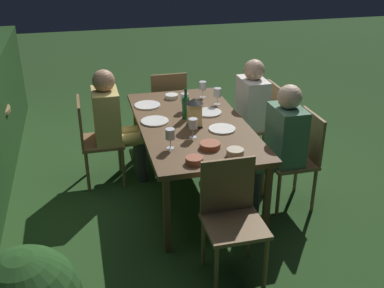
# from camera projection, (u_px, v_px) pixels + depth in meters

# --- Properties ---
(ground_plane) EXTENTS (16.00, 16.00, 0.00)m
(ground_plane) POSITION_uv_depth(u_px,v_px,m) (192.00, 191.00, 4.52)
(ground_plane) COLOR #26471E
(dining_table) EXTENTS (1.84, 0.96, 0.72)m
(dining_table) POSITION_uv_depth(u_px,v_px,m) (192.00, 128.00, 4.24)
(dining_table) COLOR brown
(dining_table) RESTS_ON ground
(chair_side_right_b) EXTENTS (0.42, 0.40, 0.87)m
(chair_side_right_b) POSITION_uv_depth(u_px,v_px,m) (94.00, 137.00, 4.49)
(chair_side_right_b) COLOR brown
(chair_side_right_b) RESTS_ON ground
(person_in_mustard) EXTENTS (0.38, 0.47, 1.15)m
(person_in_mustard) POSITION_uv_depth(u_px,v_px,m) (114.00, 121.00, 4.46)
(person_in_mustard) COLOR tan
(person_in_mustard) RESTS_ON ground
(chair_head_far) EXTENTS (0.40, 0.42, 0.87)m
(chair_head_far) POSITION_uv_depth(u_px,v_px,m) (168.00, 104.00, 5.34)
(chair_head_far) COLOR brown
(chair_head_far) RESTS_ON ground
(chair_side_left_b) EXTENTS (0.42, 0.40, 0.87)m
(chair_side_left_b) POSITION_uv_depth(u_px,v_px,m) (263.00, 121.00, 4.87)
(chair_side_left_b) COLOR brown
(chair_side_left_b) RESTS_ON ground
(person_in_cream) EXTENTS (0.38, 0.47, 1.15)m
(person_in_cream) POSITION_uv_depth(u_px,v_px,m) (246.00, 109.00, 4.76)
(person_in_cream) COLOR white
(person_in_cream) RESTS_ON ground
(chair_side_left_a) EXTENTS (0.42, 0.40, 0.87)m
(chair_side_left_a) POSITION_uv_depth(u_px,v_px,m) (298.00, 155.00, 4.14)
(chair_side_left_a) COLOR brown
(chair_side_left_a) RESTS_ON ground
(person_in_green) EXTENTS (0.38, 0.47, 1.15)m
(person_in_green) POSITION_uv_depth(u_px,v_px,m) (279.00, 142.00, 4.03)
(person_in_green) COLOR #4C7A5B
(person_in_green) RESTS_ON ground
(chair_head_near) EXTENTS (0.40, 0.42, 0.87)m
(chair_head_near) POSITION_uv_depth(u_px,v_px,m) (232.00, 214.00, 3.29)
(chair_head_near) COLOR brown
(chair_head_near) RESTS_ON ground
(lantern_centerpiece) EXTENTS (0.15, 0.15, 0.27)m
(lantern_centerpiece) POSITION_uv_depth(u_px,v_px,m) (194.00, 111.00, 4.07)
(lantern_centerpiece) COLOR black
(lantern_centerpiece) RESTS_ON dining_table
(green_bottle_on_table) EXTENTS (0.07, 0.07, 0.29)m
(green_bottle_on_table) POSITION_uv_depth(u_px,v_px,m) (186.00, 107.00, 4.26)
(green_bottle_on_table) COLOR #144723
(green_bottle_on_table) RESTS_ON dining_table
(wine_glass_a) EXTENTS (0.08, 0.08, 0.17)m
(wine_glass_a) POSITION_uv_depth(u_px,v_px,m) (193.00, 125.00, 3.87)
(wine_glass_a) COLOR silver
(wine_glass_a) RESTS_ON dining_table
(wine_glass_b) EXTENTS (0.08, 0.08, 0.17)m
(wine_glass_b) POSITION_uv_depth(u_px,v_px,m) (185.00, 99.00, 4.45)
(wine_glass_b) COLOR silver
(wine_glass_b) RESTS_ON dining_table
(wine_glass_c) EXTENTS (0.08, 0.08, 0.17)m
(wine_glass_c) POSITION_uv_depth(u_px,v_px,m) (170.00, 135.00, 3.68)
(wine_glass_c) COLOR silver
(wine_glass_c) RESTS_ON dining_table
(wine_glass_d) EXTENTS (0.08, 0.08, 0.17)m
(wine_glass_d) POSITION_uv_depth(u_px,v_px,m) (217.00, 93.00, 4.59)
(wine_glass_d) COLOR silver
(wine_glass_d) RESTS_ON dining_table
(wine_glass_e) EXTENTS (0.08, 0.08, 0.17)m
(wine_glass_e) POSITION_uv_depth(u_px,v_px,m) (203.00, 86.00, 4.78)
(wine_glass_e) COLOR silver
(wine_glass_e) RESTS_ON dining_table
(plate_a) EXTENTS (0.25, 0.25, 0.01)m
(plate_a) POSITION_uv_depth(u_px,v_px,m) (209.00, 112.00, 4.42)
(plate_a) COLOR silver
(plate_a) RESTS_ON dining_table
(plate_b) EXTENTS (0.24, 0.24, 0.01)m
(plate_b) POSITION_uv_depth(u_px,v_px,m) (222.00, 129.00, 4.06)
(plate_b) COLOR white
(plate_b) RESTS_ON dining_table
(plate_c) EXTENTS (0.26, 0.26, 0.01)m
(plate_c) POSITION_uv_depth(u_px,v_px,m) (147.00, 105.00, 4.60)
(plate_c) COLOR white
(plate_c) RESTS_ON dining_table
(plate_d) EXTENTS (0.25, 0.25, 0.01)m
(plate_d) POSITION_uv_depth(u_px,v_px,m) (155.00, 121.00, 4.22)
(plate_d) COLOR white
(plate_d) RESTS_ON dining_table
(bowl_olives) EXTENTS (0.17, 0.17, 0.05)m
(bowl_olives) POSITION_uv_depth(u_px,v_px,m) (210.00, 145.00, 3.72)
(bowl_olives) COLOR #9E5138
(bowl_olives) RESTS_ON dining_table
(bowl_bread) EXTENTS (0.13, 0.13, 0.04)m
(bowl_bread) POSITION_uv_depth(u_px,v_px,m) (172.00, 96.00, 4.80)
(bowl_bread) COLOR silver
(bowl_bread) RESTS_ON dining_table
(bowl_salad) EXTENTS (0.14, 0.14, 0.05)m
(bowl_salad) POSITION_uv_depth(u_px,v_px,m) (194.00, 160.00, 3.48)
(bowl_salad) COLOR #9E5138
(bowl_salad) RESTS_ON dining_table
(bowl_dip) EXTENTS (0.14, 0.14, 0.06)m
(bowl_dip) POSITION_uv_depth(u_px,v_px,m) (235.00, 152.00, 3.60)
(bowl_dip) COLOR #BCAD8E
(bowl_dip) RESTS_ON dining_table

